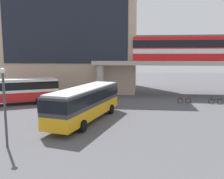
# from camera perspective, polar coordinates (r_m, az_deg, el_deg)

# --- Properties ---
(ground_plane) EXTENTS (120.00, 120.00, 0.00)m
(ground_plane) POSITION_cam_1_polar(r_m,az_deg,el_deg) (30.70, -3.71, -3.53)
(ground_plane) COLOR #515156
(station_building) EXTENTS (22.43, 13.10, 18.14)m
(station_building) POSITION_cam_1_polar(r_m,az_deg,el_deg) (45.48, -8.89, 11.64)
(station_building) COLOR tan
(station_building) RESTS_ON ground_plane
(elevated_platform) EXTENTS (33.60, 7.20, 5.34)m
(elevated_platform) POSITION_cam_1_polar(r_m,az_deg,el_deg) (39.63, 20.87, 5.39)
(elevated_platform) COLOR #ADA89E
(elevated_platform) RESTS_ON ground_plane
(train) EXTENTS (21.49, 2.96, 3.84)m
(train) POSITION_cam_1_polar(r_m,az_deg,el_deg) (39.61, 20.97, 9.20)
(train) COLOR red
(train) RESTS_ON elevated_platform
(bus_main) EXTENTS (5.08, 11.33, 3.22)m
(bus_main) POSITION_cam_1_polar(r_m,az_deg,el_deg) (22.73, -6.22, -2.56)
(bus_main) COLOR orange
(bus_main) RESTS_ON ground_plane
(bus_secondary) EXTENTS (10.91, 7.52, 3.22)m
(bus_secondary) POSITION_cam_1_polar(r_m,az_deg,el_deg) (32.70, -22.46, 0.12)
(bus_secondary) COLOR red
(bus_secondary) RESTS_ON ground_plane
(bicycle_black) EXTENTS (1.79, 0.21, 1.04)m
(bicycle_black) POSITION_cam_1_polar(r_m,az_deg,el_deg) (33.38, 23.35, -2.61)
(bicycle_black) COLOR black
(bicycle_black) RESTS_ON ground_plane
(bicycle_red) EXTENTS (1.77, 0.37, 1.04)m
(bicycle_red) POSITION_cam_1_polar(r_m,az_deg,el_deg) (32.77, 16.75, -2.48)
(bicycle_red) COLOR black
(bicycle_red) RESTS_ON ground_plane
(lamp_post) EXTENTS (0.36, 0.36, 5.36)m
(lamp_post) POSITION_cam_1_polar(r_m,az_deg,el_deg) (17.46, -24.11, -2.33)
(lamp_post) COLOR #3F3F44
(lamp_post) RESTS_ON ground_plane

